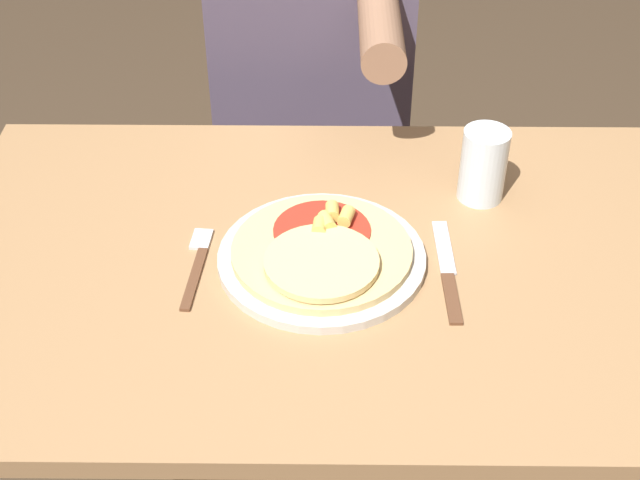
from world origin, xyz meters
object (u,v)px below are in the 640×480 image
(drinking_glass, at_px, (482,165))
(plate, at_px, (320,258))
(pizza, at_px, (320,251))
(knife, at_px, (446,272))
(person_diner, at_px, (312,52))
(dining_table, at_px, (325,320))
(fork, at_px, (196,262))

(drinking_glass, bearing_deg, plate, -146.49)
(pizza, distance_m, knife, 0.18)
(knife, height_order, drinking_glass, drinking_glass)
(drinking_glass, distance_m, person_diner, 0.55)
(knife, bearing_deg, dining_table, 169.44)
(dining_table, relative_size, person_diner, 0.89)
(drinking_glass, bearing_deg, person_diner, 119.45)
(drinking_glass, relative_size, person_diner, 0.09)
(fork, height_order, knife, same)
(pizza, height_order, person_diner, person_diner)
(plate, height_order, knife, plate)
(pizza, relative_size, drinking_glass, 2.19)
(plate, relative_size, person_diner, 0.23)
(plate, distance_m, pizza, 0.02)
(knife, xyz_separation_m, person_diner, (-0.20, 0.66, 0.00))
(pizza, xyz_separation_m, knife, (0.18, -0.02, -0.02))
(dining_table, xyz_separation_m, drinking_glass, (0.24, 0.15, 0.18))
(plate, relative_size, fork, 1.68)
(drinking_glass, height_order, person_diner, person_diner)
(knife, bearing_deg, person_diner, 106.84)
(fork, xyz_separation_m, knife, (0.35, -0.02, -0.00))
(fork, distance_m, person_diner, 0.66)
(knife, bearing_deg, fork, 177.16)
(dining_table, bearing_deg, fork, -175.63)
(fork, xyz_separation_m, person_diner, (0.15, 0.64, 0.00))
(dining_table, distance_m, drinking_glass, 0.34)
(plate, bearing_deg, dining_table, 51.40)
(person_diner, bearing_deg, plate, -87.95)
(dining_table, distance_m, person_diner, 0.64)
(dining_table, distance_m, pizza, 0.15)
(plate, bearing_deg, pizza, -83.32)
(dining_table, xyz_separation_m, knife, (0.17, -0.03, 0.13))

